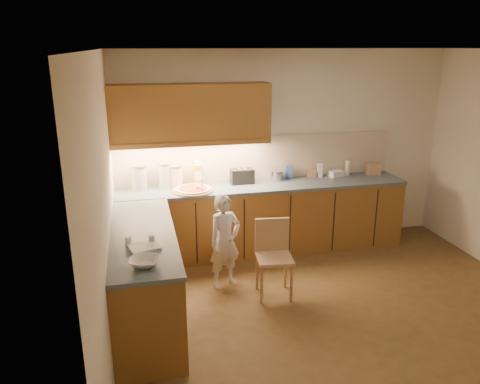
{
  "coord_description": "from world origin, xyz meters",
  "views": [
    {
      "loc": [
        -1.97,
        -3.87,
        2.64
      ],
      "look_at": [
        -0.8,
        1.2,
        1.0
      ],
      "focal_mm": 35.0,
      "sensor_mm": 36.0,
      "label": 1
    }
  ],
  "objects": [
    {
      "name": "pizza_on_board",
      "position": [
        -1.3,
        1.6,
        0.94
      ],
      "size": [
        0.5,
        0.5,
        0.2
      ],
      "rotation": [
        0.0,
        0.0,
        0.26
      ],
      "color": "tan",
      "rests_on": "l_counter"
    },
    {
      "name": "room",
      "position": [
        0.0,
        0.0,
        1.68
      ],
      "size": [
        4.54,
        4.5,
        2.62
      ],
      "color": "#543A1C",
      "rests_on": "ground"
    },
    {
      "name": "canister_d",
      "position": [
        -1.48,
        1.85,
        1.06
      ],
      "size": [
        0.17,
        0.17,
        0.28
      ],
      "rotation": [
        0.0,
        0.0,
        0.34
      ],
      "color": "white",
      "rests_on": "l_counter"
    },
    {
      "name": "child",
      "position": [
        -1.05,
        0.86,
        0.54
      ],
      "size": [
        0.46,
        0.39,
        1.08
      ],
      "primitive_type": "imported",
      "rotation": [
        0.0,
        0.0,
        0.38
      ],
      "color": "silver",
      "rests_on": "ground"
    },
    {
      "name": "card_box_a",
      "position": [
        0.36,
        1.9,
        0.96
      ],
      "size": [
        0.14,
        0.12,
        0.09
      ],
      "primitive_type": "cube",
      "rotation": [
        0.0,
        0.0,
        -0.26
      ],
      "color": "#997952",
      "rests_on": "l_counter"
    },
    {
      "name": "wooden_chair",
      "position": [
        -0.57,
        0.58,
        0.49
      ],
      "size": [
        0.42,
        0.42,
        0.84
      ],
      "rotation": [
        0.0,
        0.0,
        -0.11
      ],
      "color": "tan",
      "rests_on": "ground"
    },
    {
      "name": "dough_cloth",
      "position": [
        -1.94,
        0.02,
        0.93
      ],
      "size": [
        0.3,
        0.26,
        0.02
      ],
      "primitive_type": "cube",
      "rotation": [
        0.0,
        0.0,
        0.25
      ],
      "color": "white",
      "rests_on": "l_counter"
    },
    {
      "name": "oil_jug",
      "position": [
        -1.2,
        1.86,
        1.06
      ],
      "size": [
        0.12,
        0.1,
        0.32
      ],
      "rotation": [
        0.0,
        0.0,
        0.27
      ],
      "color": "gold",
      "rests_on": "l_counter"
    },
    {
      "name": "spice_jar_a",
      "position": [
        -2.08,
        0.14,
        0.96
      ],
      "size": [
        0.07,
        0.07,
        0.08
      ],
      "primitive_type": "cylinder",
      "rotation": [
        0.0,
        0.0,
        0.26
      ],
      "color": "white",
      "rests_on": "l_counter"
    },
    {
      "name": "upper_cabinets",
      "position": [
        -1.27,
        1.82,
        1.85
      ],
      "size": [
        1.95,
        0.36,
        0.73
      ],
      "color": "olive",
      "rests_on": "ground"
    },
    {
      "name": "canister_b",
      "position": [
        -1.93,
        1.83,
        1.08
      ],
      "size": [
        0.18,
        0.18,
        0.31
      ],
      "rotation": [
        0.0,
        0.0,
        0.42
      ],
      "color": "beige",
      "rests_on": "l_counter"
    },
    {
      "name": "mixing_bowl",
      "position": [
        -1.95,
        -0.32,
        0.95
      ],
      "size": [
        0.31,
        0.31,
        0.06
      ],
      "primitive_type": "imported",
      "rotation": [
        0.0,
        0.0,
        -0.32
      ],
      "color": "white",
      "rests_on": "l_counter"
    },
    {
      "name": "white_bottle",
      "position": [
        0.47,
        1.87,
        1.01
      ],
      "size": [
        0.07,
        0.07,
        0.19
      ],
      "primitive_type": "cube",
      "rotation": [
        0.0,
        0.0,
        -0.15
      ],
      "color": "white",
      "rests_on": "l_counter"
    },
    {
      "name": "flat_pack",
      "position": [
        0.7,
        1.85,
        0.96
      ],
      "size": [
        0.23,
        0.19,
        0.08
      ],
      "primitive_type": "cube",
      "rotation": [
        0.0,
        0.0,
        0.26
      ],
      "color": "white",
      "rests_on": "l_counter"
    },
    {
      "name": "card_box_b",
      "position": [
        1.25,
        1.85,
        0.99
      ],
      "size": [
        0.2,
        0.17,
        0.14
      ],
      "primitive_type": "cube",
      "rotation": [
        0.0,
        0.0,
        -0.15
      ],
      "color": "tan",
      "rests_on": "l_counter"
    },
    {
      "name": "tall_jar",
      "position": [
        0.87,
        1.85,
        1.04
      ],
      "size": [
        0.08,
        0.08,
        0.23
      ],
      "rotation": [
        0.0,
        0.0,
        0.13
      ],
      "color": "silver",
      "rests_on": "l_counter"
    },
    {
      "name": "spice_jar_b",
      "position": [
        -1.87,
        0.13,
        0.96
      ],
      "size": [
        0.07,
        0.07,
        0.07
      ],
      "primitive_type": "cylinder",
      "rotation": [
        0.0,
        0.0,
        0.24
      ],
      "color": "silver",
      "rests_on": "l_counter"
    },
    {
      "name": "canister_a",
      "position": [
        -1.96,
        1.82,
        1.08
      ],
      "size": [
        0.16,
        0.16,
        0.32
      ],
      "rotation": [
        0.0,
        0.0,
        0.11
      ],
      "color": "beige",
      "rests_on": "l_counter"
    },
    {
      "name": "backsplash",
      "position": [
        -0.38,
        1.99,
        1.21
      ],
      "size": [
        3.75,
        0.02,
        0.58
      ],
      "primitive_type": "cube",
      "color": "beige",
      "rests_on": "l_counter"
    },
    {
      "name": "canister_c",
      "position": [
        -1.62,
        1.86,
        1.08
      ],
      "size": [
        0.17,
        0.17,
        0.32
      ],
      "rotation": [
        0.0,
        0.0,
        -0.43
      ],
      "color": "beige",
      "rests_on": "l_counter"
    },
    {
      "name": "l_counter",
      "position": [
        -0.92,
        1.25,
        0.46
      ],
      "size": [
        3.77,
        2.62,
        0.92
      ],
      "color": "olive",
      "rests_on": "ground"
    },
    {
      "name": "toaster",
      "position": [
        -0.63,
        1.81,
        1.02
      ],
      "size": [
        0.3,
        0.17,
        0.2
      ],
      "rotation": [
        0.0,
        0.0,
        0.0
      ],
      "color": "black",
      "rests_on": "l_counter"
    },
    {
      "name": "blue_box",
      "position": [
        0.03,
        1.9,
        1.01
      ],
      "size": [
        0.1,
        0.08,
        0.18
      ],
      "primitive_type": "cube",
      "rotation": [
        0.0,
        0.0,
        -0.2
      ],
      "color": "#34519C",
      "rests_on": "l_counter"
    },
    {
      "name": "steel_pot",
      "position": [
        -0.16,
        1.85,
        0.99
      ],
      "size": [
        0.17,
        0.17,
        0.13
      ],
      "color": "#B0B0B5",
      "rests_on": "l_counter"
    }
  ]
}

